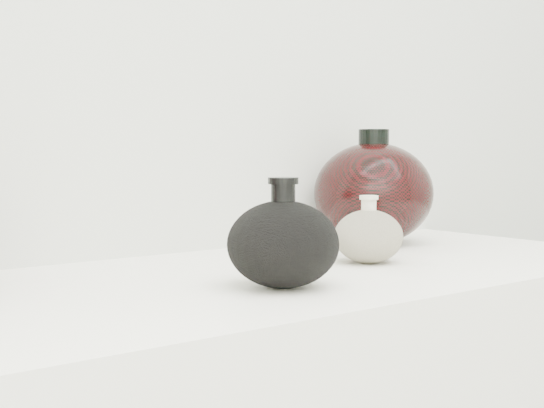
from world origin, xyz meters
TOP-DOWN VIEW (x-y plane):
  - black_gourd_vase at (-0.07, 0.85)m, footprint 0.18×0.18m
  - cream_gourd_vase at (0.16, 0.93)m, footprint 0.12×0.12m
  - right_round_pot at (0.33, 1.09)m, footprint 0.21×0.21m

SIDE VIEW (x-z plane):
  - cream_gourd_vase at x=0.16m, z-range 0.89..0.99m
  - black_gourd_vase at x=-0.07m, z-range 0.89..1.02m
  - right_round_pot at x=0.33m, z-range 0.89..1.09m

